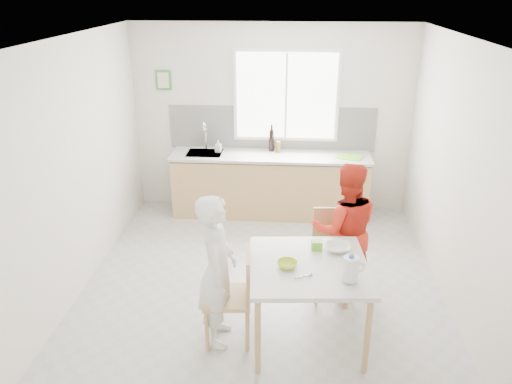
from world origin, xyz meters
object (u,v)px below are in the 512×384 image
(person_white, at_px, (217,271))
(bowl_white, at_px, (338,248))
(chair_left, at_px, (235,292))
(wine_bottle_a, at_px, (271,140))
(person_red, at_px, (345,230))
(wine_bottle_b, at_px, (272,141))
(dining_table, at_px, (309,272))
(bowl_green, at_px, (287,264))
(milk_jug, at_px, (351,268))
(chair_far, at_px, (332,248))

(person_white, distance_m, bowl_white, 1.17)
(chair_left, height_order, wine_bottle_a, wine_bottle_a)
(person_white, height_order, person_red, person_red)
(bowl_white, xyz_separation_m, wine_bottle_b, (-0.75, 2.71, 0.22))
(person_white, height_order, wine_bottle_a, person_white)
(person_white, xyz_separation_m, wine_bottle_a, (0.35, 3.03, 0.33))
(dining_table, bearing_deg, chair_left, -175.49)
(dining_table, relative_size, person_white, 0.76)
(bowl_green, height_order, bowl_white, bowl_white)
(person_red, relative_size, bowl_green, 8.24)
(bowl_green, relative_size, milk_jug, 0.77)
(person_white, height_order, bowl_green, person_white)
(chair_left, height_order, bowl_white, chair_left)
(person_red, distance_m, wine_bottle_a, 2.33)
(chair_left, xyz_separation_m, person_white, (-0.16, -0.01, 0.23))
(person_red, height_order, bowl_green, person_red)
(dining_table, distance_m, wine_bottle_a, 3.03)
(bowl_white, bearing_deg, chair_left, -161.16)
(person_red, xyz_separation_m, wine_bottle_a, (-0.89, 2.13, 0.33))
(person_white, distance_m, milk_jug, 1.21)
(bowl_green, xyz_separation_m, wine_bottle_a, (-0.29, 3.03, 0.23))
(milk_jug, bearing_deg, bowl_white, 92.55)
(chair_left, relative_size, chair_far, 0.99)
(person_red, relative_size, wine_bottle_b, 5.03)
(chair_left, distance_m, wine_bottle_a, 3.08)
(bowl_green, distance_m, wine_bottle_b, 3.07)
(milk_jug, relative_size, wine_bottle_a, 0.74)
(wine_bottle_b, bearing_deg, dining_table, -80.95)
(dining_table, xyz_separation_m, person_white, (-0.83, -0.07, 0.01))
(person_red, height_order, milk_jug, person_red)
(chair_left, distance_m, bowl_green, 0.58)
(wine_bottle_b, bearing_deg, bowl_green, -84.77)
(bowl_green, bearing_deg, wine_bottle_a, 95.42)
(chair_left, relative_size, wine_bottle_b, 3.14)
(person_white, bearing_deg, chair_left, -90.00)
(bowl_green, distance_m, milk_jug, 0.58)
(dining_table, height_order, chair_left, chair_left)
(milk_jug, bearing_deg, wine_bottle_b, 99.70)
(chair_far, height_order, wine_bottle_b, wine_bottle_b)
(dining_table, relative_size, bowl_white, 4.79)
(chair_far, height_order, bowl_white, chair_far)
(chair_left, bearing_deg, chair_far, 128.63)
(chair_far, height_order, milk_jug, milk_jug)
(dining_table, bearing_deg, milk_jug, -36.38)
(bowl_green, bearing_deg, person_white, -179.97)
(chair_left, bearing_deg, wine_bottle_b, 171.67)
(chair_far, xyz_separation_m, wine_bottle_a, (-0.77, 2.12, 0.56))
(milk_jug, bearing_deg, person_white, 166.42)
(chair_left, relative_size, bowl_white, 3.93)
(chair_left, distance_m, bowl_white, 1.06)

